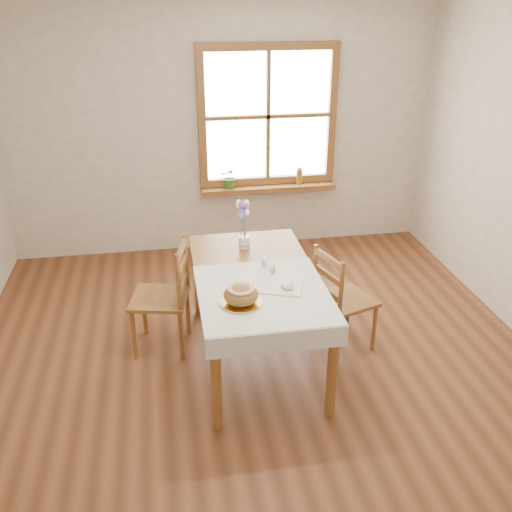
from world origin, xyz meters
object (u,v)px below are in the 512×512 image
Objects in this scene: bread_plate at (241,303)px; flower_vase at (244,243)px; dining_table at (256,284)px; chair_right at (345,298)px; chair_left at (160,297)px.

flower_vase is at bearing 79.88° from bread_plate.
chair_right is (0.73, 0.06, -0.23)m from dining_table.
dining_table is 1.73× the size of chair_left.
bread_plate is at bearing 49.46° from chair_left.
chair_left is at bearing 157.97° from dining_table.
chair_right is 3.19× the size of bread_plate.
chair_left reaches higher than bread_plate.
bread_plate is at bearing -112.41° from dining_table.
chair_right reaches higher than dining_table.
chair_left reaches higher than dining_table.
flower_vase reaches higher than dining_table.
chair_left is at bearing -166.75° from flower_vase.
flower_vase reaches higher than bread_plate.
dining_table is 0.48m from flower_vase.
dining_table is 15.69× the size of flower_vase.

